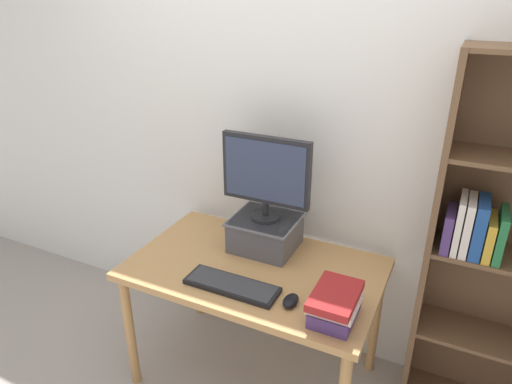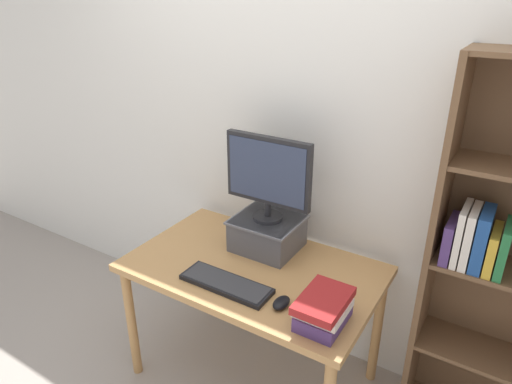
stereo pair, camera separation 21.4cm
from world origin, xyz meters
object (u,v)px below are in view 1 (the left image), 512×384
Objects in this scene: computer_mouse at (291,301)px; keyboard at (232,285)px; book_stack at (335,305)px; riser_box at (265,232)px; computer_monitor at (266,174)px; desk at (255,279)px.

keyboard is at bearing -178.77° from computer_mouse.
book_stack is (0.49, -0.00, 0.06)m from keyboard.
riser_box is 0.50m from computer_mouse.
riser_box is 0.64m from book_stack.
riser_box is 0.73× the size of computer_monitor.
desk is 2.78× the size of keyboard.
computer_mouse is at bearing 1.23° from keyboard.
computer_mouse is 0.39× the size of book_stack.
desk is at bearing 85.40° from keyboard.
riser_box reaches higher than keyboard.
desk is 2.66× the size of computer_monitor.
computer_monitor reaches higher than riser_box.
computer_monitor is at bearing 141.68° from book_stack.
riser_box reaches higher than book_stack.
keyboard is 0.29m from computer_mouse.
desk is 3.63× the size of riser_box.
desk is 0.53m from computer_monitor.
computer_mouse is at bearing -52.12° from computer_monitor.
computer_monitor is (-0.03, 0.19, 0.50)m from desk.
computer_mouse is (0.30, -0.39, -0.07)m from riser_box.
computer_monitor is 1.05× the size of keyboard.
book_stack is at bearing -38.32° from computer_monitor.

